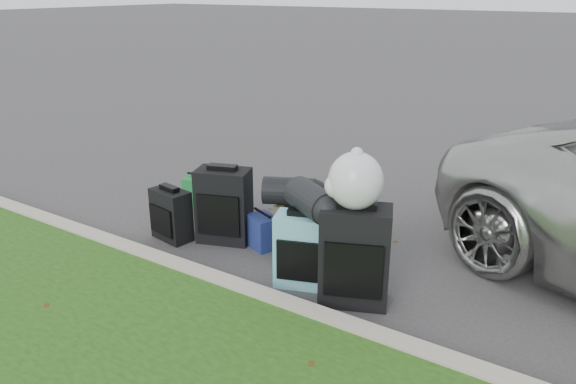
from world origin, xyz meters
The scene contains 12 objects.
ground centered at (0.00, 0.00, 0.00)m, with size 120.00×120.00×0.00m, color #383535.
curb centered at (0.00, -1.00, 0.07)m, with size 120.00×0.18×0.15m, color #9E937F.
suitcase_small_black centered at (-1.16, -0.41, 0.27)m, with size 0.43×0.24×0.54m, color black.
suitcase_large_black_left centered at (-0.67, -0.14, 0.39)m, with size 0.54×0.32×0.78m, color black.
suitcase_olive centered at (0.09, 0.01, 0.24)m, with size 0.35×0.22×0.48m, color #373822.
suitcase_teal centered at (0.50, -0.48, 0.33)m, with size 0.47×0.28×0.67m, color teal.
suitcase_large_black_right centered at (1.01, -0.49, 0.43)m, with size 0.57×0.34×0.85m, color black.
tote_green centered at (-1.54, 0.44, 0.18)m, with size 0.33×0.26×0.37m, color #1A7531.
tote_navy centered at (-0.24, -0.05, 0.17)m, with size 0.31×0.25×0.34m, color navy.
duffel_left centered at (0.00, 0.07, 0.62)m, with size 0.28×0.28×0.51m, color black.
duffel_right centered at (0.56, -0.43, 0.81)m, with size 0.28×0.28×0.50m, color black.
trash_bag centered at (0.99, -0.48, 1.08)m, with size 0.45×0.45×0.45m, color silver.
Camera 1 is at (2.84, -4.26, 2.52)m, focal length 35.00 mm.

